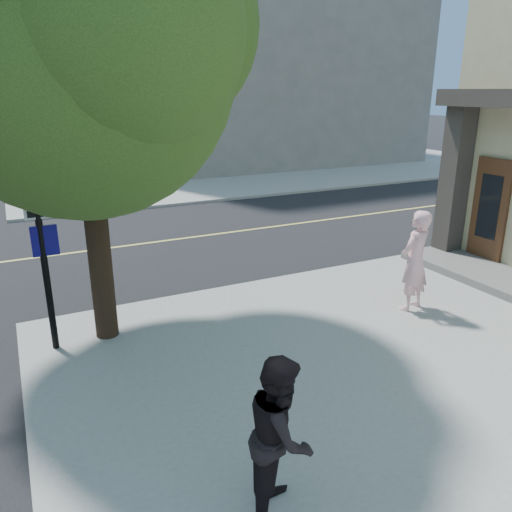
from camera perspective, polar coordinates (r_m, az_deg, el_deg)
ground at (r=10.87m, az=-20.24°, el=-6.74°), size 140.00×140.00×0.00m
road_ew at (r=15.09m, az=-22.32°, el=-0.00°), size 140.00×9.00×0.01m
sidewalk_ne at (r=34.76m, az=-1.96°, el=11.18°), size 29.00×25.00×0.12m
filler_ne at (r=35.26m, az=-1.66°, el=22.78°), size 18.00×16.00×14.00m
man_on_phone at (r=10.52m, az=17.57°, el=-0.53°), size 0.86×0.69×2.06m
pedestrian at (r=5.50m, az=2.86°, el=-19.63°), size 1.06×1.11×1.81m
street_tree at (r=8.84m, az=-18.86°, el=23.82°), size 6.14×5.58×8.15m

